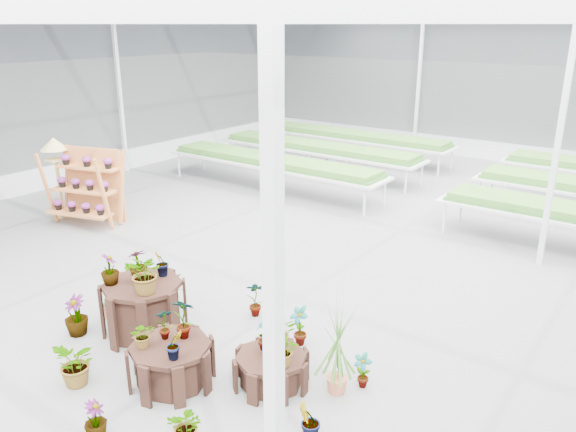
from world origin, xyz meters
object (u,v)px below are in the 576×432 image
Objects in this scene: plinth_mid at (171,364)px; bird_table at (58,177)px; plinth_tall at (144,308)px; plinth_low at (271,370)px; shelf_rack at (85,188)px.

bird_table reaches higher than plinth_mid.
plinth_tall is 0.63× the size of bird_table.
plinth_tall reaches higher than plinth_mid.
plinth_mid is 7.44m from bird_table.
bird_table is (-6.82, 2.91, 0.65)m from plinth_mid.
plinth_low is 0.55× the size of shelf_rack.
plinth_low is (1.00, 0.70, -0.07)m from plinth_mid.
bird_table is (-7.82, 2.21, 0.71)m from plinth_low.
shelf_rack reaches higher than plinth_tall.
plinth_tall is 1.35m from plinth_mid.
plinth_low is at bearing -9.98° from bird_table.
plinth_tall is at bearing -16.56° from bird_table.
bird_table is (-5.62, 2.31, 0.53)m from plinth_tall.
plinth_low is 8.15m from bird_table.
plinth_tall is at bearing -177.40° from plinth_low.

